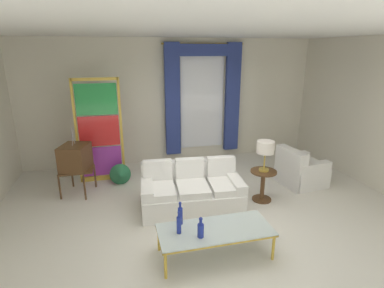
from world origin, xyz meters
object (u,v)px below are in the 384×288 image
coffee_table (215,231)px  bottle_amber_squat (201,229)px  couch_white_long (191,191)px  bottle_crystal_tall (180,215)px  stained_glass_divider (99,133)px  table_lamp_brass (265,148)px  bottle_blue_decanter (179,224)px  vintage_tv (75,158)px  round_side_table (263,183)px  peacock_figurine (120,175)px  armchair_white (300,171)px

coffee_table → bottle_amber_squat: bottle_amber_squat is taller
couch_white_long → bottle_crystal_tall: (-0.45, -1.17, 0.24)m
bottle_crystal_tall → stained_glass_divider: (-1.13, 2.78, 0.51)m
bottle_amber_squat → table_lamp_brass: bearing=41.8°
couch_white_long → bottle_blue_decanter: 1.49m
couch_white_long → vintage_tv: (-2.03, 1.07, 0.42)m
stained_glass_divider → round_side_table: stained_glass_divider is taller
bottle_amber_squat → peacock_figurine: size_ratio=0.48×
coffee_table → round_side_table: size_ratio=2.60×
bottle_crystal_tall → vintage_tv: size_ratio=0.25×
peacock_figurine → bottle_blue_decanter: bearing=-74.8°
bottle_crystal_tall → table_lamp_brass: 2.15m
bottle_crystal_tall → armchair_white: size_ratio=0.38×
vintage_tv → coffee_table: bearing=-50.8°
bottle_amber_squat → round_side_table: 2.17m
armchair_white → stained_glass_divider: 4.27m
bottle_crystal_tall → peacock_figurine: bottle_crystal_tall is taller
bottle_crystal_tall → couch_white_long: bearing=69.1°
table_lamp_brass → bottle_blue_decanter: bearing=-145.4°
table_lamp_brass → stained_glass_divider: bearing=149.8°
vintage_tv → round_side_table: vintage_tv is taller
bottle_amber_squat → armchair_white: bearing=35.2°
armchair_white → round_side_table: 1.18m
peacock_figurine → coffee_table: bearing=-65.5°
coffee_table → vintage_tv: bearing=129.2°
table_lamp_brass → armchair_white: bearing=23.2°
bottle_amber_squat → coffee_table: bearing=27.9°
coffee_table → stained_glass_divider: 3.47m
couch_white_long → table_lamp_brass: (1.36, -0.09, 0.72)m
bottle_crystal_tall → table_lamp_brass: size_ratio=0.60×
couch_white_long → stained_glass_divider: bearing=134.3°
coffee_table → armchair_white: armchair_white is taller
bottle_crystal_tall → round_side_table: bearing=30.8°
vintage_tv → bottle_blue_decanter: bearing=-58.1°
armchair_white → peacock_figurine: bearing=166.7°
stained_glass_divider → round_side_table: (2.93, -1.70, -0.70)m
couch_white_long → vintage_tv: bearing=152.2°
coffee_table → round_side_table: 1.90m
armchair_white → round_side_table: (-1.08, -0.46, 0.07)m
stained_glass_divider → coffee_table: bearing=-62.7°
vintage_tv → couch_white_long: bearing=-27.8°
bottle_blue_decanter → bottle_amber_squat: 0.30m
bottle_crystal_tall → round_side_table: (1.80, 1.07, -0.19)m
coffee_table → armchair_white: (2.46, 1.78, -0.09)m
vintage_tv → table_lamp_brass: size_ratio=2.36×
peacock_figurine → round_side_table: bearing=-27.3°
coffee_table → vintage_tv: 3.21m
peacock_figurine → round_side_table: 2.90m
round_side_table → stained_glass_divider: bearing=149.8°
round_side_table → armchair_white: bearing=23.2°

